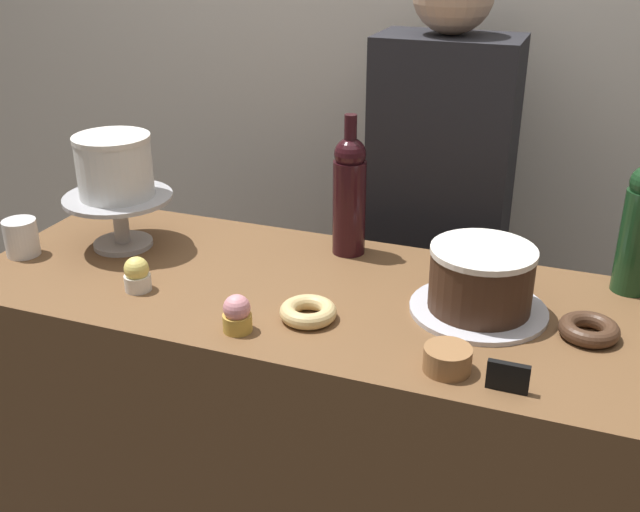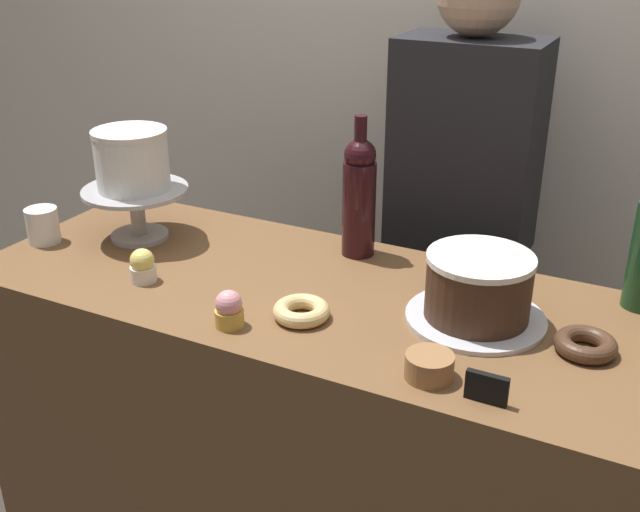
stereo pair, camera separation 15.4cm
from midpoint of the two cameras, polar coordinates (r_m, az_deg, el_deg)
The scene contains 16 objects.
back_wall at distance 2.25m, azimuth 6.03°, elevation 14.91°, with size 6.00×0.05×2.60m.
display_counter at distance 1.84m, azimuth -2.49°, elevation -15.97°, with size 1.53×0.58×0.95m.
cake_stand_pedestal at distance 1.84m, azimuth -17.31°, elevation 3.19°, with size 0.25×0.25×0.13m.
white_layer_cake at distance 1.80m, azimuth -17.74°, elevation 6.48°, with size 0.17×0.17×0.14m.
silver_serving_platter at distance 1.51m, azimuth 9.06°, elevation -4.10°, with size 0.27×0.27×0.01m.
chocolate_round_cake at distance 1.48m, azimuth 9.24°, elevation -1.74°, with size 0.21×0.21×0.13m.
wine_bottle_dark_red at distance 1.70m, azimuth -0.35°, elevation 4.70°, with size 0.08×0.08×0.33m.
wine_bottle_green at distance 1.62m, azimuth 20.66°, elevation 2.05°, with size 0.08×0.08×0.33m.
cupcake_lemon at distance 1.63m, azimuth -16.36°, elevation -1.44°, with size 0.06×0.06×0.07m.
cupcake_strawberry at distance 1.43m, azimuth -9.39°, elevation -4.47°, with size 0.06×0.06×0.07m.
donut_chocolate at distance 1.47m, azimuth 16.94°, elevation -5.34°, with size 0.11×0.11×0.03m.
donut_glazed at distance 1.46m, azimuth -3.93°, elevation -4.32°, with size 0.11×0.11×0.03m.
cookie_stack at distance 1.31m, azimuth 6.32°, elevation -7.87°, with size 0.08×0.08×0.04m.
price_sign_chalkboard at distance 1.27m, azimuth 10.69°, elevation -9.10°, with size 0.07×0.01×0.05m.
coffee_cup_ceramic at distance 1.89m, azimuth -23.92°, elevation 1.23°, with size 0.08×0.08×0.08m.
barista_figure at distance 2.09m, azimuth 6.73°, elevation 0.85°, with size 0.36×0.22×1.60m.
Camera 1 is at (0.50, -1.31, 1.67)m, focal length 42.21 mm.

